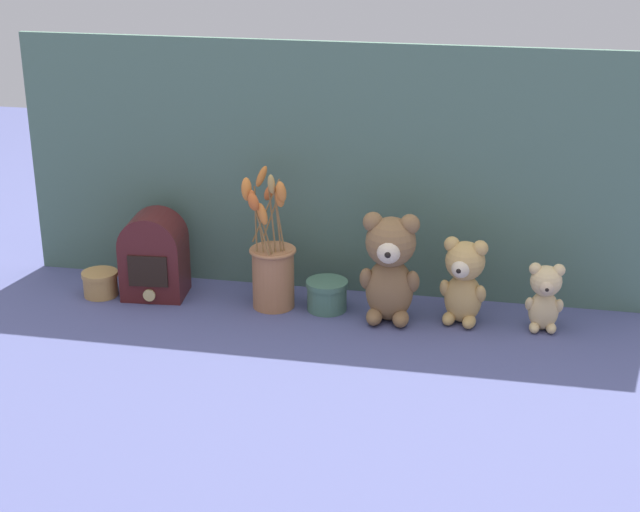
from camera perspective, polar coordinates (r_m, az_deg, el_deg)
ground_plane at (r=2.46m, az=-0.09°, el=-3.35°), size 4.00×4.00×0.00m
backdrop_wall at (r=2.50m, az=0.66°, el=5.02°), size 1.64×0.02×0.65m
teddy_bear_large at (r=2.38m, az=4.10°, el=-0.55°), size 0.15×0.14×0.28m
teddy_bear_medium at (r=2.39m, az=8.37°, el=-1.36°), size 0.12×0.11×0.22m
teddy_bear_small at (r=2.40m, az=12.95°, el=-2.27°), size 0.09×0.09×0.17m
flower_vase at (r=2.46m, az=-2.79°, el=-0.61°), size 0.13×0.19×0.36m
vintage_radio at (r=2.56m, az=-9.64°, el=0.06°), size 0.17×0.14×0.23m
decorative_tin_tall at (r=2.47m, az=0.41°, el=-2.29°), size 0.11×0.11×0.08m
decorative_tin_short at (r=2.62m, az=-12.63°, el=-1.54°), size 0.09×0.09×0.07m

